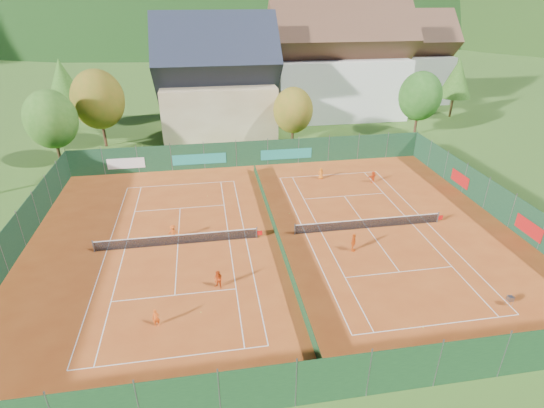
{
  "coord_description": "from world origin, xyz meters",
  "views": [
    {
      "loc": [
        -5.25,
        -29.71,
        18.32
      ],
      "look_at": [
        0.0,
        2.0,
        2.0
      ],
      "focal_mm": 28.0,
      "sensor_mm": 36.0,
      "label": 1
    }
  ],
  "objects": [
    {
      "name": "ground",
      "position": [
        0.0,
        0.0,
        -0.02
      ],
      "size": [
        600.0,
        600.0,
        0.0
      ],
      "primitive_type": "plane",
      "color": "#31591C",
      "rests_on": "ground"
    },
    {
      "name": "clay_pad",
      "position": [
        0.0,
        0.0,
        0.01
      ],
      "size": [
        40.0,
        32.0,
        0.01
      ],
      "primitive_type": "cube",
      "color": "#AF4919",
      "rests_on": "ground"
    },
    {
      "name": "court_markings_left",
      "position": [
        -8.0,
        0.0,
        0.01
      ],
      "size": [
        11.03,
        23.83,
        0.0
      ],
      "color": "white",
      "rests_on": "ground"
    },
    {
      "name": "court_markings_right",
      "position": [
        8.0,
        0.0,
        0.01
      ],
      "size": [
        11.03,
        23.83,
        0.0
      ],
      "color": "white",
      "rests_on": "ground"
    },
    {
      "name": "tennis_net_left",
      "position": [
        -7.85,
        0.0,
        0.51
      ],
      "size": [
        13.3,
        0.1,
        1.02
      ],
      "color": "#59595B",
      "rests_on": "ground"
    },
    {
      "name": "tennis_net_right",
      "position": [
        8.15,
        0.0,
        0.51
      ],
      "size": [
        13.3,
        0.1,
        1.02
      ],
      "color": "#59595B",
      "rests_on": "ground"
    },
    {
      "name": "court_divider",
      "position": [
        0.0,
        0.0,
        0.5
      ],
      "size": [
        0.03,
        28.8,
        1.0
      ],
      "color": "#133419",
      "rests_on": "ground"
    },
    {
      "name": "fence_north",
      "position": [
        -0.46,
        15.99,
        1.47
      ],
      "size": [
        40.0,
        0.1,
        3.0
      ],
      "color": "#153B22",
      "rests_on": "ground"
    },
    {
      "name": "fence_south",
      "position": [
        0.0,
        -16.0,
        1.5
      ],
      "size": [
        40.0,
        0.04,
        3.0
      ],
      "color": "#153A1B",
      "rests_on": "ground"
    },
    {
      "name": "fence_west",
      "position": [
        -20.0,
        0.0,
        1.5
      ],
      "size": [
        0.04,
        32.0,
        3.0
      ],
      "color": "#12331F",
      "rests_on": "ground"
    },
    {
      "name": "fence_east",
      "position": [
        20.0,
        0.05,
        1.48
      ],
      "size": [
        0.09,
        32.0,
        3.0
      ],
      "color": "#143721",
      "rests_on": "ground"
    },
    {
      "name": "chalet",
      "position": [
        -3.0,
        30.0,
        6.62
      ],
      "size": [
        16.2,
        12.0,
        16.0
      ],
      "color": "beige",
      "rests_on": "ground"
    },
    {
      "name": "hotel_block_a",
      "position": [
        16.0,
        36.0,
        7.38
      ],
      "size": [
        21.6,
        11.0,
        17.25
      ],
      "color": "silver",
      "rests_on": "ground"
    },
    {
      "name": "hotel_block_b",
      "position": [
        30.0,
        44.0,
        6.62
      ],
      "size": [
        17.28,
        10.0,
        15.5
      ],
      "color": "silver",
      "rests_on": "ground"
    },
    {
      "name": "tree_west_front",
      "position": [
        -22.0,
        20.0,
        5.39
      ],
      "size": [
        5.72,
        5.72,
        8.69
      ],
      "color": "#453018",
      "rests_on": "ground"
    },
    {
      "name": "tree_west_mid",
      "position": [
        -18.0,
        26.0,
        6.07
      ],
      "size": [
        6.44,
        6.44,
        9.78
      ],
      "color": "#492A1A",
      "rests_on": "ground"
    },
    {
      "name": "tree_west_back",
      "position": [
        -24.0,
        34.0,
        6.74
      ],
      "size": [
        5.6,
        5.6,
        10.0
      ],
      "color": "#412717",
      "rests_on": "ground"
    },
    {
      "name": "tree_center",
      "position": [
        6.0,
        22.0,
        4.72
      ],
      "size": [
        5.01,
        5.01,
        7.6
      ],
      "color": "#442E18",
      "rests_on": "ground"
    },
    {
      "name": "tree_east_front",
      "position": [
        24.0,
        24.0,
        5.39
      ],
      "size": [
        5.72,
        5.72,
        8.69
      ],
      "color": "#4C2C1B",
      "rests_on": "ground"
    },
    {
      "name": "tree_east_mid",
      "position": [
        34.0,
        32.0,
        6.06
      ],
      "size": [
        5.04,
        5.04,
        9.0
      ],
      "color": "#483319",
      "rests_on": "ground"
    },
    {
      "name": "tree_east_back",
      "position": [
        26.0,
        40.0,
        6.74
      ],
      "size": [
        7.15,
        7.15,
        10.86
      ],
      "color": "#472E19",
      "rests_on": "ground"
    },
    {
      "name": "mountain_backdrop",
      "position": [
        28.54,
        233.48,
        -39.64
      ],
      "size": [
        820.0,
        530.0,
        242.0
      ],
      "color": "black",
      "rests_on": "ground"
    },
    {
      "name": "ball_hopper",
      "position": [
        13.42,
        -10.96,
        0.56
      ],
      "size": [
        0.34,
        0.34,
        0.8
      ],
      "color": "slate",
      "rests_on": "ground"
    },
    {
      "name": "loose_ball_0",
      "position": [
        -6.3,
        -8.41,
        0.03
      ],
      "size": [
        0.07,
        0.07,
        0.07
      ],
      "primitive_type": "sphere",
      "color": "#CCD833",
      "rests_on": "ground"
    },
    {
      "name": "loose_ball_1",
      "position": [
        6.97,
        -12.0,
        0.03
      ],
      "size": [
        0.07,
        0.07,
        0.07
      ],
      "primitive_type": "sphere",
      "color": "#CCD833",
      "rests_on": "ground"
    },
    {
      "name": "loose_ball_2",
      "position": [
        1.89,
        3.69,
        0.03
      ],
      "size": [
        0.07,
        0.07,
        0.07
      ],
      "primitive_type": "sphere",
      "color": "#CCD833",
      "rests_on": "ground"
    },
    {
      "name": "loose_ball_3",
      "position": [
        -5.39,
        8.57,
        0.03
      ],
      "size": [
        0.07,
        0.07,
        0.07
      ],
      "primitive_type": "sphere",
      "color": "#CCD833",
      "rests_on": "ground"
    },
    {
      "name": "loose_ball_4",
      "position": [
        11.92,
        -4.06,
        0.03
      ],
      "size": [
        0.07,
        0.07,
        0.07
      ],
      "primitive_type": "sphere",
      "color": "#CCD833",
      "rests_on": "ground"
    },
    {
      "name": "player_left_near",
      "position": [
        -8.95,
        -9.16,
        0.61
      ],
      "size": [
        0.45,
        0.29,
        1.22
      ],
      "primitive_type": "imported",
      "rotation": [
        0.0,
        0.0,
        0.0
      ],
      "color": "#EB5914",
      "rests_on": "ground"
    },
    {
      "name": "player_left_mid",
      "position": [
        -5.04,
        -6.07,
        0.7
      ],
      "size": [
        0.86,
        0.82,
        1.39
      ],
      "primitive_type": "imported",
      "rotation": [
        0.0,
        0.0,
        -0.6
      ],
      "color": "#D44712",
      "rests_on": "ground"
    },
    {
      "name": "player_left_far",
      "position": [
        -8.34,
        0.93,
        0.65
      ],
      "size": [
        0.9,
        0.59,
        1.31
      ],
      "primitive_type": "imported",
      "rotation": [
        0.0,
        0.0,
        3.02
      ],
      "color": "#E55314",
      "rests_on": "ground"
    },
    {
      "name": "player_right_near",
      "position": [
        5.55,
        -3.17,
        0.77
      ],
      "size": [
        0.73,
        0.98,
        1.55
      ],
      "primitive_type": "imported",
      "rotation": [
        0.0,
        0.0,
        1.13
      ],
      "color": "#E25C14",
      "rests_on": "ground"
    },
    {
      "name": "player_right_far_a",
      "position": [
        6.82,
        10.98,
        0.63
      ],
      "size": [
        0.69,
        0.54,
        1.25
      ],
      "primitive_type": "imported",
      "rotation": [
        0.0,
        0.0,
        2.88
      ],
      "color": "orange",
      "rests_on": "ground"
    },
    {
      "name": "player_right_far_b",
      "position": [
        11.99,
        9.14,
        0.64
      ],
      "size": [
        1.23,
        0.8,
        1.27
      ],
      "primitive_type": "imported",
      "rotation": [
        0.0,
        0.0,
        3.54
      ],
      "color": "#EF4D15",
      "rests_on": "ground"
    }
  ]
}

